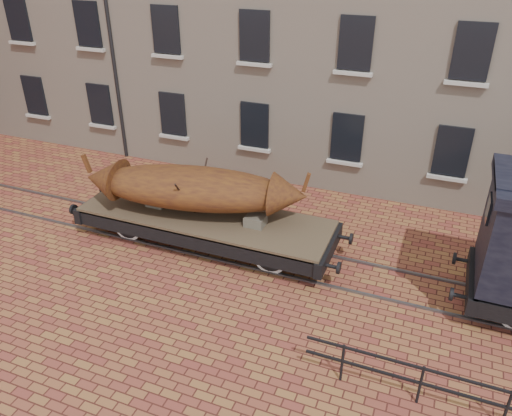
% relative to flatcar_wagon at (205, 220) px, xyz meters
% --- Properties ---
extents(ground, '(90.00, 90.00, 0.00)m').
position_rel_flatcar_wagon_xyz_m(ground, '(2.15, 0.00, -0.82)').
color(ground, brown).
extents(rail_track, '(30.00, 1.52, 0.06)m').
position_rel_flatcar_wagon_xyz_m(rail_track, '(2.15, 0.00, -0.79)').
color(rail_track, '#59595E').
rests_on(rail_track, ground).
extents(flatcar_wagon, '(8.75, 2.37, 1.32)m').
position_rel_flatcar_wagon_xyz_m(flatcar_wagon, '(0.00, 0.00, 0.00)').
color(flatcar_wagon, brown).
rests_on(flatcar_wagon, ground).
extents(iron_boat, '(6.88, 2.94, 1.64)m').
position_rel_flatcar_wagon_xyz_m(iron_boat, '(-0.34, 0.00, 1.05)').
color(iron_boat, brown).
rests_on(iron_boat, flatcar_wagon).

